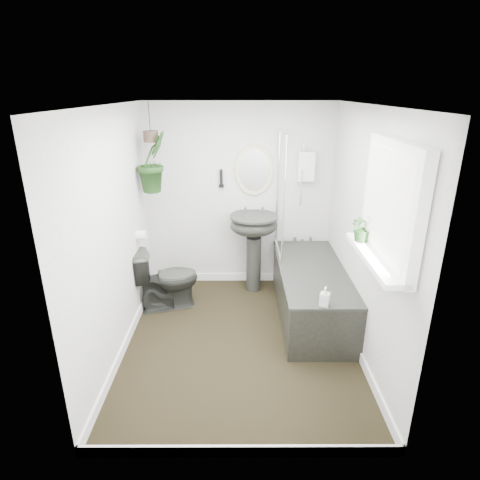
{
  "coord_description": "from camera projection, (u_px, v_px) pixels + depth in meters",
  "views": [
    {
      "loc": [
        -0.01,
        -3.49,
        2.42
      ],
      "look_at": [
        0.0,
        0.15,
        1.05
      ],
      "focal_mm": 30.0,
      "sensor_mm": 36.0,
      "label": 1
    }
  ],
  "objects": [
    {
      "name": "floor",
      "position": [
        240.0,
        341.0,
        4.12
      ],
      "size": [
        2.3,
        2.8,
        0.02
      ],
      "primitive_type": "cube",
      "color": "black",
      "rests_on": "ground"
    },
    {
      "name": "ceiling",
      "position": [
        240.0,
        104.0,
        3.31
      ],
      "size": [
        2.3,
        2.8,
        0.02
      ],
      "primitive_type": "cube",
      "color": "white",
      "rests_on": "ground"
    },
    {
      "name": "wall_back",
      "position": [
        240.0,
        197.0,
        5.03
      ],
      "size": [
        2.3,
        0.02,
        2.3
      ],
      "primitive_type": "cube",
      "color": "silver",
      "rests_on": "ground"
    },
    {
      "name": "wall_front",
      "position": [
        241.0,
        316.0,
        2.4
      ],
      "size": [
        2.3,
        0.02,
        2.3
      ],
      "primitive_type": "cube",
      "color": "silver",
      "rests_on": "ground"
    },
    {
      "name": "wall_left",
      "position": [
        115.0,
        236.0,
        3.71
      ],
      "size": [
        0.02,
        2.8,
        2.3
      ],
      "primitive_type": "cube",
      "color": "silver",
      "rests_on": "ground"
    },
    {
      "name": "wall_right",
      "position": [
        365.0,
        236.0,
        3.72
      ],
      "size": [
        0.02,
        2.8,
        2.3
      ],
      "primitive_type": "cube",
      "color": "silver",
      "rests_on": "ground"
    },
    {
      "name": "skirting",
      "position": [
        240.0,
        336.0,
        4.1
      ],
      "size": [
        2.3,
        2.8,
        0.1
      ],
      "primitive_type": "cube",
      "color": "white",
      "rests_on": "floor"
    },
    {
      "name": "bathtub",
      "position": [
        311.0,
        292.0,
        4.49
      ],
      "size": [
        0.72,
        1.72,
        0.58
      ],
      "primitive_type": null,
      "color": "#242622",
      "rests_on": "floor"
    },
    {
      "name": "bath_screen",
      "position": [
        281.0,
        195.0,
        4.6
      ],
      "size": [
        0.04,
        0.72,
        1.4
      ],
      "primitive_type": null,
      "color": "silver",
      "rests_on": "bathtub"
    },
    {
      "name": "shower_box",
      "position": [
        306.0,
        166.0,
        4.83
      ],
      "size": [
        0.2,
        0.1,
        0.35
      ],
      "primitive_type": "cube",
      "color": "white",
      "rests_on": "wall_back"
    },
    {
      "name": "oval_mirror",
      "position": [
        254.0,
        170.0,
        4.87
      ],
      "size": [
        0.46,
        0.03,
        0.62
      ],
      "primitive_type": "ellipsoid",
      "color": "beige",
      "rests_on": "wall_back"
    },
    {
      "name": "wall_sconce",
      "position": [
        221.0,
        178.0,
        4.9
      ],
      "size": [
        0.04,
        0.04,
        0.22
      ],
      "primitive_type": "cylinder",
      "color": "black",
      "rests_on": "wall_back"
    },
    {
      "name": "toilet_roll_holder",
      "position": [
        141.0,
        235.0,
        4.46
      ],
      "size": [
        0.11,
        0.11,
        0.11
      ],
      "primitive_type": "cylinder",
      "rotation": [
        0.0,
        1.57,
        0.0
      ],
      "color": "white",
      "rests_on": "wall_left"
    },
    {
      "name": "window_recess",
      "position": [
        391.0,
        204.0,
        2.89
      ],
      "size": [
        0.08,
        1.0,
        0.9
      ],
      "primitive_type": "cube",
      "color": "white",
      "rests_on": "wall_right"
    },
    {
      "name": "window_sill",
      "position": [
        375.0,
        257.0,
        3.03
      ],
      "size": [
        0.18,
        1.0,
        0.04
      ],
      "primitive_type": "cube",
      "color": "white",
      "rests_on": "wall_right"
    },
    {
      "name": "window_blinds",
      "position": [
        385.0,
        204.0,
        2.89
      ],
      "size": [
        0.01,
        0.86,
        0.76
      ],
      "primitive_type": "cube",
      "color": "white",
      "rests_on": "wall_right"
    },
    {
      "name": "toilet",
      "position": [
        167.0,
        279.0,
        4.64
      ],
      "size": [
        0.8,
        0.59,
        0.73
      ],
      "primitive_type": "imported",
      "rotation": [
        0.0,
        0.0,
        1.85
      ],
      "color": "#242622",
      "rests_on": "floor"
    },
    {
      "name": "pedestal_sink",
      "position": [
        254.0,
        253.0,
        5.01
      ],
      "size": [
        0.68,
        0.61,
        1.0
      ],
      "primitive_type": null,
      "rotation": [
        0.0,
        0.0,
        0.21
      ],
      "color": "#242622",
      "rests_on": "floor"
    },
    {
      "name": "sill_plant",
      "position": [
        363.0,
        227.0,
        3.27
      ],
      "size": [
        0.23,
        0.21,
        0.24
      ],
      "primitive_type": "imported",
      "rotation": [
        0.0,
        0.0,
        0.1
      ],
      "color": "black",
      "rests_on": "window_sill"
    },
    {
      "name": "hanging_plant",
      "position": [
        153.0,
        162.0,
        4.45
      ],
      "size": [
        0.46,
        0.47,
        0.67
      ],
      "primitive_type": "imported",
      "rotation": [
        0.0,
        0.0,
        0.94
      ],
      "color": "black",
      "rests_on": "ceiling"
    },
    {
      "name": "soap_bottle",
      "position": [
        325.0,
        296.0,
        3.61
      ],
      "size": [
        0.11,
        0.11,
        0.18
      ],
      "primitive_type": "imported",
      "rotation": [
        0.0,
        0.0,
        -0.4
      ],
      "color": "black",
      "rests_on": "bathtub"
    },
    {
      "name": "hanging_pot",
      "position": [
        151.0,
        136.0,
        4.36
      ],
      "size": [
        0.16,
        0.16,
        0.12
      ],
      "primitive_type": "cylinder",
      "color": "#3A2C23",
      "rests_on": "ceiling"
    }
  ]
}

